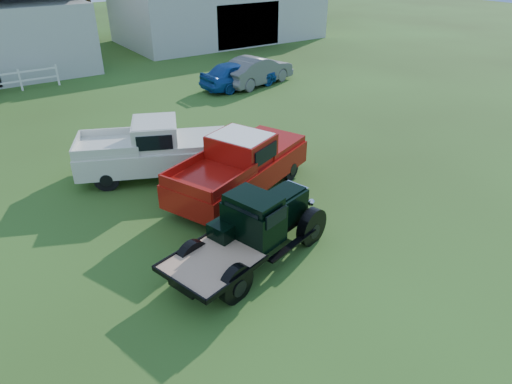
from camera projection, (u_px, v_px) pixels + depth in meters
ground at (274, 244)px, 12.74m from camera, size 120.00×120.00×0.00m
shed_right at (219, 7)px, 37.92m from camera, size 16.80×9.20×5.20m
vintage_flatbed at (251, 229)px, 11.70m from camera, size 5.06×3.07×1.88m
red_pickup at (240, 165)px, 14.85m from camera, size 6.04×4.16×2.06m
white_pickup at (154, 149)px, 16.03m from camera, size 5.82×4.14×2.00m
misc_car_blue at (239, 74)px, 25.90m from camera, size 4.71×2.17×1.56m
misc_car_grey at (257, 70)px, 26.54m from camera, size 5.16×2.88×1.61m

